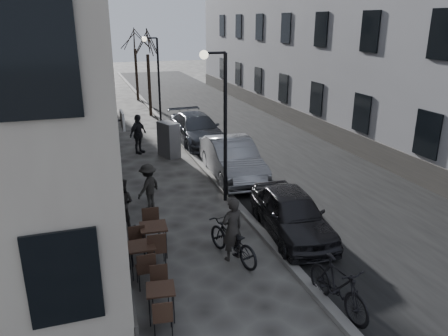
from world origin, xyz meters
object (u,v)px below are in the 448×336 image
bistro_set_b (142,256)px  bistro_set_c (154,237)px  tree_near (147,42)px  bistro_set_a (161,300)px  streetlamp_near (220,111)px  pedestrian_far (138,134)px  pedestrian_mid (148,186)px  car_near (292,213)px  pedestrian_near (122,203)px  moped (338,286)px  utility_cabinet (169,140)px  bicycle (232,241)px  tree_far (134,38)px  car_far (197,129)px  streetlamp_far (155,71)px  car_mid (232,159)px

bistro_set_b → bistro_set_c: bearing=60.8°
bistro_set_c → tree_near: bearing=85.1°
bistro_set_a → bistro_set_b: bistro_set_b is taller
streetlamp_near → pedestrian_far: 7.24m
pedestrian_mid → pedestrian_far: (0.57, 6.46, 0.16)m
pedestrian_far → car_near: (3.05, -9.67, -0.25)m
pedestrian_near → moped: size_ratio=0.80×
bistro_set_c → pedestrian_far: pedestrian_far is taller
streetlamp_near → utility_cabinet: bearing=96.3°
bistro_set_a → tree_near: bearing=88.6°
utility_cabinet → bistro_set_c: bearing=-125.2°
bicycle → pedestrian_far: 10.47m
tree_far → tree_near: bearing=-90.0°
tree_far → car_far: tree_far is taller
bistro_set_b → car_near: bearing=8.4°
streetlamp_far → utility_cabinet: 6.78m
streetlamp_far → car_near: streetlamp_far is taller
streetlamp_far → car_mid: size_ratio=1.08×
streetlamp_far → pedestrian_near: bearing=-104.8°
streetlamp_near → pedestrian_far: (-1.88, 6.63, -2.24)m
streetlamp_near → car_mid: bearing=60.9°
pedestrian_far → car_mid: pedestrian_far is taller
bistro_set_c → car_mid: (3.99, 5.04, 0.26)m
bistro_set_a → car_mid: size_ratio=0.31×
tree_near → tree_far: (0.00, 6.00, 0.00)m
bistro_set_a → pedestrian_near: 4.61m
streetlamp_near → pedestrian_near: (-3.43, -1.00, -2.38)m
bistro_set_a → bistro_set_b: (-0.13, 1.84, 0.04)m
bistro_set_c → pedestrian_far: size_ratio=0.94×
bistro_set_a → bistro_set_c: (0.31, 2.65, 0.08)m
bistro_set_b → car_near: 4.49m
car_mid → tree_near: bearing=97.9°
car_near → moped: car_near is taller
pedestrian_mid → car_mid: bearing=164.2°
utility_cabinet → car_mid: 4.00m
streetlamp_near → pedestrian_near: 4.29m
utility_cabinet → pedestrian_near: bearing=-133.7°
tree_far → bistro_set_a: tree_far is taller
tree_near → car_near: size_ratio=1.43×
tree_far → bistro_set_a: (-3.20, -26.58, -4.23)m
bistro_set_b → utility_cabinet: utility_cabinet is taller
tree_far → bistro_set_a: bearing=-96.9°
bistro_set_c → car_far: 11.16m
streetlamp_near → bistro_set_b: bearing=-131.0°
bistro_set_b → pedestrian_near: (-0.17, 2.74, 0.30)m
bicycle → streetlamp_near: bearing=-120.3°
tree_far → bistro_set_a: size_ratio=3.86×
bistro_set_c → moped: moped is taller
bicycle → car_near: car_near is taller
streetlamp_far → car_far: bearing=-75.4°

